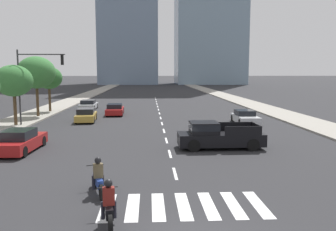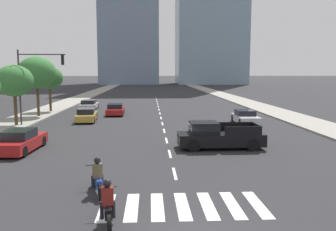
{
  "view_description": "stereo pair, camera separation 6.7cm",
  "coord_description": "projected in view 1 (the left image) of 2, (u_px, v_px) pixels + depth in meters",
  "views": [
    {
      "loc": [
        -1.21,
        -8.95,
        4.75
      ],
      "look_at": [
        0.0,
        13.01,
        2.0
      ],
      "focal_mm": 37.52,
      "sensor_mm": 36.0,
      "label": 1
    },
    {
      "loc": [
        -1.14,
        -8.95,
        4.75
      ],
      "look_at": [
        0.0,
        13.01,
        2.0
      ],
      "focal_mm": 37.52,
      "sensor_mm": 36.0,
      "label": 2
    }
  ],
  "objects": [
    {
      "name": "crosswalk_near",
      "position": [
        183.0,
        206.0,
        12.5
      ],
      "size": [
        5.85,
        2.63,
        0.01
      ],
      "color": "silver",
      "rests_on": "ground"
    },
    {
      "name": "traffic_signal_far",
      "position": [
        35.0,
        74.0,
        30.22
      ],
      "size": [
        4.31,
        0.28,
        6.48
      ],
      "color": "#333335",
      "rests_on": "sidewalk_west"
    },
    {
      "name": "street_tree_third",
      "position": [
        36.0,
        73.0,
        36.17
      ],
      "size": [
        3.89,
        3.89,
        6.18
      ],
      "color": "#4C3823",
      "rests_on": "sidewalk_west"
    },
    {
      "name": "sidewalk_west",
      "position": [
        36.0,
        115.0,
        38.49
      ],
      "size": [
        4.0,
        260.0,
        0.15
      ],
      "primitive_type": "cube",
      "color": "gray",
      "rests_on": "ground"
    },
    {
      "name": "motorcycle_trailing",
      "position": [
        98.0,
        179.0,
        13.66
      ],
      "size": [
        0.93,
        2.1,
        1.49
      ],
      "rotation": [
        0.0,
        0.0,
        1.87
      ],
      "color": "black",
      "rests_on": "ground"
    },
    {
      "name": "street_tree_fourth",
      "position": [
        49.0,
        78.0,
        40.73
      ],
      "size": [
        3.04,
        3.04,
        5.18
      ],
      "color": "#4C3823",
      "rests_on": "sidewalk_west"
    },
    {
      "name": "motorcycle_lead",
      "position": [
        109.0,
        207.0,
        10.9
      ],
      "size": [
        0.71,
        2.06,
        1.49
      ],
      "rotation": [
        0.0,
        0.0,
        1.74
      ],
      "color": "black",
      "rests_on": "ground"
    },
    {
      "name": "sedan_gold_0",
      "position": [
        86.0,
        115.0,
        33.64
      ],
      "size": [
        2.04,
        4.4,
        1.28
      ],
      "rotation": [
        0.0,
        0.0,
        1.64
      ],
      "color": "#B28E38",
      "rests_on": "ground"
    },
    {
      "name": "pickup_truck",
      "position": [
        216.0,
        136.0,
        21.77
      ],
      "size": [
        5.3,
        2.01,
        1.67
      ],
      "rotation": [
        0.0,
        0.0,
        3.15
      ],
      "color": "black",
      "rests_on": "ground"
    },
    {
      "name": "sedan_silver_3",
      "position": [
        88.0,
        105.0,
        44.45
      ],
      "size": [
        1.92,
        4.34,
        1.22
      ],
      "rotation": [
        0.0,
        0.0,
        1.57
      ],
      "color": "#B7BABF",
      "rests_on": "ground"
    },
    {
      "name": "lane_divider_center",
      "position": [
        159.0,
        113.0,
        40.24
      ],
      "size": [
        0.14,
        50.0,
        0.01
      ],
      "color": "silver",
      "rests_on": "ground"
    },
    {
      "name": "sedan_red_1",
      "position": [
        115.0,
        110.0,
        38.93
      ],
      "size": [
        1.98,
        4.63,
        1.22
      ],
      "rotation": [
        0.0,
        0.0,
        1.6
      ],
      "color": "maroon",
      "rests_on": "ground"
    },
    {
      "name": "sidewalk_east",
      "position": [
        279.0,
        113.0,
        39.98
      ],
      "size": [
        4.0,
        260.0,
        0.15
      ],
      "primitive_type": "cube",
      "color": "gray",
      "rests_on": "ground"
    },
    {
      "name": "street_tree_second",
      "position": [
        14.0,
        81.0,
        30.1
      ],
      "size": [
        3.2,
        3.2,
        5.19
      ],
      "color": "#4C3823",
      "rests_on": "sidewalk_west"
    },
    {
      "name": "sedan_silver_2",
      "position": [
        245.0,
        117.0,
        32.33
      ],
      "size": [
        1.86,
        4.27,
        1.23
      ],
      "rotation": [
        0.0,
        0.0,
        -1.57
      ],
      "color": "#B7BABF",
      "rests_on": "ground"
    },
    {
      "name": "sedan_red_4",
      "position": [
        19.0,
        141.0,
        20.93
      ],
      "size": [
        2.06,
        4.57,
        1.35
      ],
      "rotation": [
        0.0,
        0.0,
        1.52
      ],
      "color": "maroon",
      "rests_on": "ground"
    }
  ]
}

